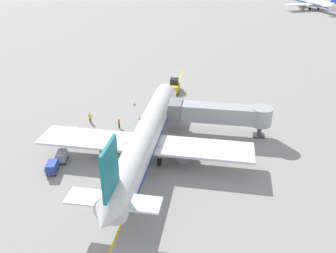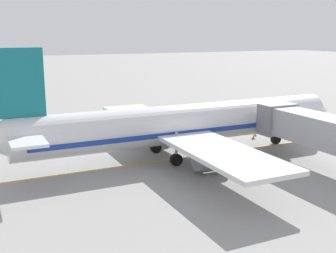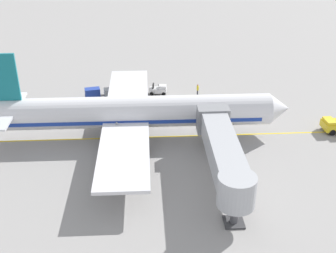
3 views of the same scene
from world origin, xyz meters
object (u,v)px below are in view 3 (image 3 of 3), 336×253
ground_crew_loader (194,105)px  safety_cone_nose_left (217,122)px  parked_airliner (132,113)px  baggage_cart_front (112,93)px  baggage_tug_lead (159,90)px  baggage_cart_second_in_train (93,93)px  ground_crew_wing_walker (157,111)px  jet_bridge (223,152)px  safety_cone_nose_right (263,109)px  safety_cone_wing_tip (224,118)px  ground_crew_marshaller (198,89)px

ground_crew_loader → safety_cone_nose_left: size_ratio=2.86×
parked_airliner → baggage_cart_front: (-11.36, -3.16, -2.24)m
baggage_tug_lead → ground_crew_loader: bearing=35.8°
baggage_cart_second_in_train → safety_cone_nose_left: bearing=61.8°
parked_airliner → baggage_cart_front: bearing=-164.4°
baggage_cart_second_in_train → ground_crew_wing_walker: bearing=54.1°
jet_bridge → ground_crew_wing_walker: jet_bridge is taller
safety_cone_nose_right → baggage_cart_front: bearing=-104.0°
baggage_cart_second_in_train → safety_cone_nose_right: baggage_cart_second_in_train is taller
ground_crew_loader → safety_cone_wing_tip: size_ratio=2.86×
ground_crew_loader → safety_cone_nose_left: ground_crew_loader is taller
ground_crew_marshaller → safety_cone_wing_tip: bearing=16.8°
ground_crew_wing_walker → safety_cone_wing_tip: 8.73m
baggage_cart_second_in_train → ground_crew_marshaller: (-0.35, 15.10, 0.00)m
baggage_tug_lead → ground_crew_loader: 7.64m
baggage_cart_front → safety_cone_nose_right: 21.32m
jet_bridge → safety_cone_nose_left: (-12.61, 1.52, -3.17)m
ground_crew_wing_walker → ground_crew_loader: size_ratio=1.00×
ground_crew_marshaller → safety_cone_wing_tip: ground_crew_marshaller is taller
ground_crew_loader → safety_cone_wing_tip: 4.51m
baggage_cart_front → safety_cone_wing_tip: (7.58, 14.82, -0.66)m
safety_cone_wing_tip → safety_cone_nose_left: bearing=-44.2°
ground_crew_wing_walker → safety_cone_nose_left: size_ratio=2.86×
baggage_cart_second_in_train → safety_cone_wing_tip: 19.18m
baggage_cart_second_in_train → ground_crew_marshaller: bearing=91.3°
baggage_cart_front → safety_cone_wing_tip: 16.65m
ground_crew_loader → safety_cone_nose_right: 9.51m
safety_cone_nose_left → safety_cone_wing_tip: 1.54m
safety_cone_nose_left → safety_cone_nose_right: bearing=117.0°
jet_bridge → safety_cone_nose_left: size_ratio=27.36×
baggage_cart_second_in_train → safety_cone_nose_right: (5.30, 23.41, -0.66)m
parked_airliner → jet_bridge: (9.93, 9.06, 0.27)m
safety_cone_nose_right → ground_crew_marshaller: bearing=-124.2°
ground_crew_wing_walker → jet_bridge: bearing=21.9°
parked_airliner → ground_crew_marshaller: 15.18m
baggage_cart_front → parked_airliner: bearing=15.6°
ground_crew_wing_walker → safety_cone_nose_right: ground_crew_wing_walker is taller
safety_cone_nose_right → safety_cone_wing_tip: 6.35m
parked_airliner → safety_cone_nose_left: bearing=104.2°
baggage_tug_lead → ground_crew_marshaller: bearing=82.6°
safety_cone_nose_left → safety_cone_nose_right: (-3.53, 6.94, 0.00)m
baggage_cart_second_in_train → jet_bridge: bearing=34.9°
baggage_cart_second_in_train → ground_crew_wing_walker: ground_crew_wing_walker is taller
jet_bridge → safety_cone_nose_right: 18.50m
jet_bridge → baggage_cart_second_in_train: size_ratio=5.42×
jet_bridge → ground_crew_wing_walker: bearing=-158.1°
jet_bridge → safety_cone_wing_tip: jet_bridge is taller
ground_crew_wing_walker → safety_cone_nose_left: bearing=72.6°
parked_airliner → safety_cone_wing_tip: bearing=108.0°
ground_crew_loader → ground_crew_marshaller: (-5.47, 1.18, 0.00)m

